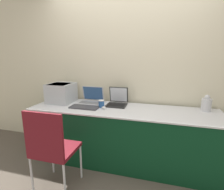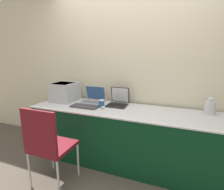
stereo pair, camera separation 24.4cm
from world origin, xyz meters
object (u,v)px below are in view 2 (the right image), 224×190
at_px(laptop_left, 93,99).
at_px(laptop_right, 118,101).
at_px(coffee_cup, 102,103).
at_px(mouse, 103,107).
at_px(chair, 48,142).
at_px(printer, 65,91).
at_px(metal_pitcher, 210,107).
at_px(external_keyboard, 85,106).

xyz_separation_m(laptop_left, laptop_right, (0.42, -0.00, 0.00)).
relative_size(laptop_left, laptop_right, 1.18).
height_order(coffee_cup, mouse, coffee_cup).
bearing_deg(coffee_cup, chair, -111.33).
bearing_deg(mouse, printer, 166.78).
xyz_separation_m(laptop_left, metal_pitcher, (1.62, 0.04, 0.04)).
bearing_deg(laptop_left, laptop_right, -0.39).
bearing_deg(laptop_left, mouse, -41.13).
height_order(mouse, chair, chair).
relative_size(printer, laptop_right, 1.31).
xyz_separation_m(laptop_right, mouse, (-0.13, -0.25, -0.04)).
bearing_deg(metal_pitcher, mouse, -167.69).
relative_size(coffee_cup, chair, 0.11).
xyz_separation_m(mouse, metal_pitcher, (1.33, 0.29, 0.08)).
distance_m(laptop_right, mouse, 0.28).
height_order(laptop_left, chair, laptop_left).
bearing_deg(metal_pitcher, laptop_right, -178.07).
height_order(printer, laptop_left, printer).
distance_m(metal_pitcher, chair, 2.00).
xyz_separation_m(printer, chair, (0.39, -0.89, -0.38)).
relative_size(laptop_right, mouse, 4.75).
bearing_deg(coffee_cup, metal_pitcher, 8.83).
bearing_deg(printer, chair, -66.30).
bearing_deg(coffee_cup, laptop_right, 43.10).
distance_m(coffee_cup, chair, 0.89).
relative_size(laptop_left, chair, 0.36).
bearing_deg(printer, metal_pitcher, 3.12).
bearing_deg(laptop_left, coffee_cup, -37.83).
xyz_separation_m(coffee_cup, mouse, (0.06, -0.07, -0.03)).
distance_m(laptop_left, mouse, 0.39).
bearing_deg(coffee_cup, external_keyboard, -156.88).
height_order(laptop_left, metal_pitcher, laptop_left).
xyz_separation_m(laptop_left, mouse, (0.29, -0.25, -0.04)).
xyz_separation_m(laptop_left, coffee_cup, (0.23, -0.18, -0.00)).
bearing_deg(mouse, chair, -117.29).
relative_size(external_keyboard, metal_pitcher, 1.84).
distance_m(coffee_cup, mouse, 0.10).
bearing_deg(chair, external_keyboard, 82.96).
bearing_deg(external_keyboard, metal_pitcher, 10.90).
xyz_separation_m(printer, laptop_left, (0.47, 0.08, -0.11)).
bearing_deg(metal_pitcher, chair, -149.52).
relative_size(laptop_left, external_keyboard, 0.87).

